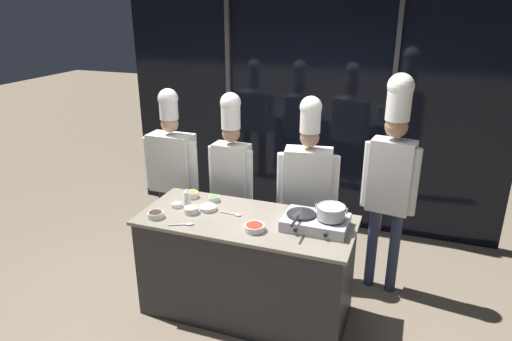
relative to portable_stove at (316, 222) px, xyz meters
name	(u,v)px	position (x,y,z in m)	size (l,w,h in m)	color
ground_plane	(247,310)	(-0.59, -0.05, -0.98)	(24.00, 24.00, 0.00)	#7F705B
window_wall_back	(306,117)	(-0.59, 1.95, 0.37)	(4.61, 0.09, 2.70)	black
demo_counter	(246,266)	(-0.59, -0.05, -0.51)	(1.83, 0.79, 0.93)	#2D2D30
portable_stove	(316,222)	(0.00, 0.00, 0.00)	(0.52, 0.37, 0.10)	#B2B5BA
frying_pan	(301,211)	(-0.12, 0.00, 0.08)	(0.25, 0.42, 0.05)	#232326
stock_pot	(331,212)	(0.12, 0.00, 0.11)	(0.26, 0.23, 0.11)	#B7BABF
squeeze_bottle_clear	(187,197)	(-1.18, 0.03, 0.03)	(0.06, 0.06, 0.17)	white
prep_bowl_scallions	(214,198)	(-1.00, 0.19, -0.02)	(0.10, 0.10, 0.05)	white
prep_bowl_soy_glaze	(156,214)	(-1.32, -0.28, -0.02)	(0.14, 0.14, 0.05)	white
prep_bowl_noodles	(191,210)	(-1.07, -0.11, -0.02)	(0.12, 0.12, 0.06)	white
prep_bowl_garlic	(208,208)	(-0.97, 0.00, -0.03)	(0.16, 0.16, 0.04)	white
prep_bowl_chicken	(177,205)	(-1.26, -0.04, -0.03)	(0.09, 0.09, 0.04)	white
prep_bowl_carrots	(191,194)	(-1.23, 0.20, -0.02)	(0.13, 0.13, 0.06)	white
prep_bowl_chili_flakes	(254,227)	(-0.45, -0.22, -0.02)	(0.17, 0.17, 0.06)	white
serving_spoon_slotted	(235,214)	(-0.71, -0.01, -0.04)	(0.20, 0.04, 0.02)	#B2B5BA
serving_spoon_solid	(186,224)	(-1.01, -0.32, -0.04)	(0.20, 0.11, 0.02)	#B2B5BA
chef_head	(172,165)	(-1.70, 0.67, 0.06)	(0.62, 0.25, 1.84)	#232326
chef_sous	(232,168)	(-1.01, 0.65, 0.12)	(0.48, 0.20, 1.85)	#2D3856
chef_line	(308,180)	(-0.24, 0.69, 0.07)	(0.58, 0.31, 1.86)	#4C4C51
chef_pastry	(392,167)	(0.51, 0.74, 0.29)	(0.49, 0.25, 2.10)	#2D3856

